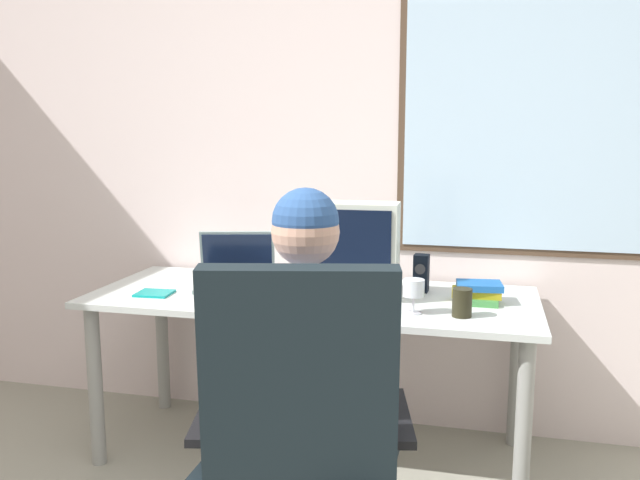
{
  "coord_description": "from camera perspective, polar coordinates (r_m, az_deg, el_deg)",
  "views": [
    {
      "loc": [
        0.49,
        -1.01,
        1.4
      ],
      "look_at": [
        -0.05,
        1.18,
        1.02
      ],
      "focal_mm": 37.62,
      "sensor_mm": 36.0,
      "label": 1
    }
  ],
  "objects": [
    {
      "name": "book_stack",
      "position": [
        2.75,
        13.32,
        -4.36
      ],
      "size": [
        0.2,
        0.16,
        0.08
      ],
      "color": "#3E8641",
      "rests_on": "desk"
    },
    {
      "name": "wall_rear",
      "position": [
        3.1,
        5.31,
        8.76
      ],
      "size": [
        5.72,
        0.08,
        2.71
      ],
      "color": "silver",
      "rests_on": "ground"
    },
    {
      "name": "person_seated",
      "position": [
        2.09,
        -1.05,
        -11.35
      ],
      "size": [
        0.61,
        0.84,
        1.24
      ],
      "color": "#584058",
      "rests_on": "ground"
    },
    {
      "name": "desk_speaker",
      "position": [
        2.87,
        8.6,
        -2.8
      ],
      "size": [
        0.07,
        0.07,
        0.16
      ],
      "color": "black",
      "rests_on": "desk"
    },
    {
      "name": "office_chair",
      "position": [
        1.86,
        -1.59,
        -15.83
      ],
      "size": [
        0.67,
        0.61,
        1.08
      ],
      "color": "black",
      "rests_on": "ground"
    },
    {
      "name": "desk",
      "position": [
        2.83,
        -0.69,
        -6.42
      ],
      "size": [
        1.84,
        0.74,
        0.71
      ],
      "color": "gray",
      "rests_on": "ground"
    },
    {
      "name": "wine_glass",
      "position": [
        2.53,
        7.97,
        -4.22
      ],
      "size": [
        0.08,
        0.08,
        0.13
      ],
      "color": "silver",
      "rests_on": "desk"
    },
    {
      "name": "laptop",
      "position": [
        2.99,
        -7.15,
        -2.65
      ],
      "size": [
        0.4,
        0.36,
        0.23
      ],
      "color": "gray",
      "rests_on": "desk"
    },
    {
      "name": "coffee_mug",
      "position": [
        2.53,
        11.99,
        -5.23
      ],
      "size": [
        0.07,
        0.07,
        0.11
      ],
      "color": "black",
      "rests_on": "desk"
    },
    {
      "name": "crt_monitor",
      "position": [
        2.72,
        2.29,
        -0.27
      ],
      "size": [
        0.42,
        0.23,
        0.39
      ],
      "color": "beige",
      "rests_on": "desk"
    },
    {
      "name": "cd_case",
      "position": [
        2.89,
        -13.9,
        -4.42
      ],
      "size": [
        0.15,
        0.13,
        0.01
      ],
      "color": "#0C9591",
      "rests_on": "desk"
    }
  ]
}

